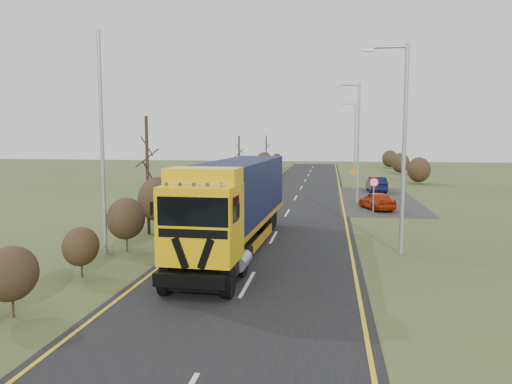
{
  "coord_description": "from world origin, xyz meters",
  "views": [
    {
      "loc": [
        2.71,
        -20.31,
        5.05
      ],
      "look_at": [
        -0.79,
        3.3,
        2.36
      ],
      "focal_mm": 35.0,
      "sensor_mm": 36.0,
      "label": 1
    }
  ],
  "objects_px": {
    "car_blue_sedan": "(376,185)",
    "car_red_hatchback": "(377,201)",
    "speed_sign": "(374,188)",
    "lorry": "(235,199)",
    "streetlight_near": "(402,140)"
  },
  "relations": [
    {
      "from": "car_red_hatchback",
      "to": "speed_sign",
      "type": "bearing_deg",
      "value": 57.4
    },
    {
      "from": "lorry",
      "to": "speed_sign",
      "type": "distance_m",
      "value": 13.85
    },
    {
      "from": "car_red_hatchback",
      "to": "speed_sign",
      "type": "distance_m",
      "value": 1.76
    },
    {
      "from": "lorry",
      "to": "car_blue_sedan",
      "type": "height_order",
      "value": "lorry"
    },
    {
      "from": "car_blue_sedan",
      "to": "speed_sign",
      "type": "distance_m",
      "value": 12.54
    },
    {
      "from": "speed_sign",
      "to": "car_blue_sedan",
      "type": "bearing_deg",
      "value": 84.02
    },
    {
      "from": "streetlight_near",
      "to": "lorry",
      "type": "bearing_deg",
      "value": -177.06
    },
    {
      "from": "car_blue_sedan",
      "to": "streetlight_near",
      "type": "relative_size",
      "value": 0.47
    },
    {
      "from": "car_red_hatchback",
      "to": "lorry",
      "type": "bearing_deg",
      "value": 42.69
    },
    {
      "from": "car_blue_sedan",
      "to": "car_red_hatchback",
      "type": "bearing_deg",
      "value": 82.56
    },
    {
      "from": "lorry",
      "to": "streetlight_near",
      "type": "height_order",
      "value": "streetlight_near"
    },
    {
      "from": "lorry",
      "to": "car_blue_sedan",
      "type": "xyz_separation_m",
      "value": [
        8.28,
        24.39,
        -1.59
      ]
    },
    {
      "from": "lorry",
      "to": "speed_sign",
      "type": "xyz_separation_m",
      "value": [
        6.97,
        11.95,
        -0.64
      ]
    },
    {
      "from": "lorry",
      "to": "speed_sign",
      "type": "relative_size",
      "value": 6.18
    },
    {
      "from": "car_blue_sedan",
      "to": "speed_sign",
      "type": "xyz_separation_m",
      "value": [
        -1.3,
        -12.44,
        0.95
      ]
    }
  ]
}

